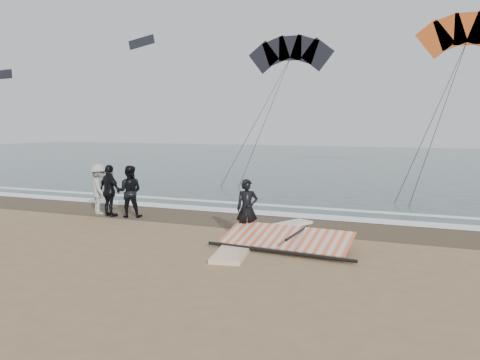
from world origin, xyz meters
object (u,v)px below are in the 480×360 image
at_px(man_main, 247,209).
at_px(board_cream, 283,226).
at_px(board_white, 236,248).
at_px(sail_rig, 285,240).

xyz_separation_m(man_main, board_cream, (0.59, 1.73, -0.82)).
bearing_deg(man_main, board_cream, 43.25).
bearing_deg(board_cream, board_white, -69.38).
bearing_deg(man_main, board_white, -110.15).
relative_size(man_main, board_cream, 0.76).
distance_m(man_main, board_white, 1.61).
relative_size(board_white, sail_rig, 0.69).
height_order(man_main, board_cream, man_main).
bearing_deg(board_white, sail_rig, 24.92).
height_order(board_white, board_cream, board_white).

